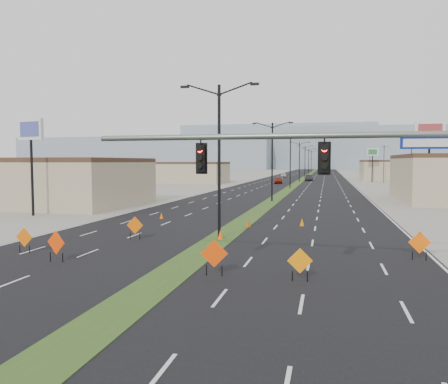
% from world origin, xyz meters
% --- Properties ---
extents(ground, '(600.00, 600.00, 0.00)m').
position_xyz_m(ground, '(0.00, 0.00, 0.00)').
color(ground, gray).
rests_on(ground, ground).
extents(road_surface, '(25.00, 400.00, 0.02)m').
position_xyz_m(road_surface, '(0.00, 100.00, 0.00)').
color(road_surface, black).
rests_on(road_surface, ground).
extents(median_strip, '(2.00, 400.00, 0.04)m').
position_xyz_m(median_strip, '(0.00, 100.00, 0.00)').
color(median_strip, '#2A4C1B').
rests_on(median_strip, ground).
extents(building_sw_far, '(30.00, 14.00, 4.50)m').
position_xyz_m(building_sw_far, '(-32.00, 85.00, 2.25)').
color(building_sw_far, tan).
rests_on(building_sw_far, ground).
extents(mesa_west, '(180.00, 50.00, 22.00)m').
position_xyz_m(mesa_west, '(-120.00, 280.00, 11.00)').
color(mesa_west, '#8394A2').
rests_on(mesa_west, ground).
extents(mesa_center, '(220.00, 50.00, 28.00)m').
position_xyz_m(mesa_center, '(40.00, 300.00, 14.00)').
color(mesa_center, '#8394A2').
rests_on(mesa_center, ground).
extents(mesa_backdrop, '(140.00, 50.00, 32.00)m').
position_xyz_m(mesa_backdrop, '(-30.00, 320.00, 16.00)').
color(mesa_backdrop, '#8394A2').
rests_on(mesa_backdrop, ground).
extents(signal_mast, '(16.30, 0.60, 8.00)m').
position_xyz_m(signal_mast, '(8.56, 2.00, 4.79)').
color(signal_mast, slate).
rests_on(signal_mast, ground).
extents(streetlight_0, '(5.15, 0.24, 10.02)m').
position_xyz_m(streetlight_0, '(0.00, 12.00, 5.42)').
color(streetlight_0, black).
rests_on(streetlight_0, ground).
extents(streetlight_1, '(5.15, 0.24, 10.02)m').
position_xyz_m(streetlight_1, '(0.00, 40.00, 5.42)').
color(streetlight_1, black).
rests_on(streetlight_1, ground).
extents(streetlight_2, '(5.15, 0.24, 10.02)m').
position_xyz_m(streetlight_2, '(0.00, 68.00, 5.42)').
color(streetlight_2, black).
rests_on(streetlight_2, ground).
extents(streetlight_3, '(5.15, 0.24, 10.02)m').
position_xyz_m(streetlight_3, '(0.00, 96.00, 5.42)').
color(streetlight_3, black).
rests_on(streetlight_3, ground).
extents(streetlight_4, '(5.15, 0.24, 10.02)m').
position_xyz_m(streetlight_4, '(0.00, 124.00, 5.42)').
color(streetlight_4, black).
rests_on(streetlight_4, ground).
extents(streetlight_5, '(5.15, 0.24, 10.02)m').
position_xyz_m(streetlight_5, '(0.00, 152.00, 5.42)').
color(streetlight_5, black).
rests_on(streetlight_5, ground).
extents(streetlight_6, '(5.15, 0.24, 10.02)m').
position_xyz_m(streetlight_6, '(0.00, 180.00, 5.42)').
color(streetlight_6, black).
rests_on(streetlight_6, ground).
extents(utility_pole_1, '(1.60, 0.20, 9.00)m').
position_xyz_m(utility_pole_1, '(20.00, 60.00, 4.67)').
color(utility_pole_1, '#4C3823').
rests_on(utility_pole_1, ground).
extents(utility_pole_2, '(1.60, 0.20, 9.00)m').
position_xyz_m(utility_pole_2, '(20.00, 95.00, 4.67)').
color(utility_pole_2, '#4C3823').
rests_on(utility_pole_2, ground).
extents(utility_pole_3, '(1.60, 0.20, 9.00)m').
position_xyz_m(utility_pole_3, '(20.00, 130.00, 4.67)').
color(utility_pole_3, '#4C3823').
rests_on(utility_pole_3, ground).
extents(car_left, '(2.32, 4.61, 1.51)m').
position_xyz_m(car_left, '(-4.19, 85.59, 0.75)').
color(car_left, maroon).
rests_on(car_left, ground).
extents(car_mid, '(2.10, 4.94, 1.59)m').
position_xyz_m(car_mid, '(2.25, 101.57, 0.79)').
color(car_mid, black).
rests_on(car_mid, ground).
extents(car_far, '(2.27, 4.58, 1.28)m').
position_xyz_m(car_far, '(-6.78, 124.99, 0.64)').
color(car_far, '#ADB1B7').
rests_on(car_far, ground).
extents(construction_sign_0, '(1.08, 0.11, 1.44)m').
position_xyz_m(construction_sign_0, '(-9.49, 5.30, 0.84)').
color(construction_sign_0, '#E05904').
rests_on(construction_sign_0, ground).
extents(construction_sign_1, '(1.18, 0.37, 1.62)m').
position_xyz_m(construction_sign_1, '(-6.45, 3.77, 0.95)').
color(construction_sign_1, '#E93904').
rests_on(construction_sign_1, ground).
extents(construction_sign_2, '(1.15, 0.07, 1.53)m').
position_xyz_m(construction_sign_2, '(-5.32, 10.61, 0.89)').
color(construction_sign_2, '#D85804').
rests_on(construction_sign_2, ground).
extents(construction_sign_3, '(1.21, 0.30, 1.63)m').
position_xyz_m(construction_sign_3, '(2.00, 3.00, 0.96)').
color(construction_sign_3, '#E53E04').
rests_on(construction_sign_3, ground).
extents(construction_sign_4, '(1.06, 0.31, 1.44)m').
position_xyz_m(construction_sign_4, '(5.76, 3.00, 0.84)').
color(construction_sign_4, orange).
rests_on(construction_sign_4, ground).
extents(construction_sign_5, '(1.13, 0.20, 1.52)m').
position_xyz_m(construction_sign_5, '(11.50, 8.39, 0.89)').
color(construction_sign_5, '#F45A05').
rests_on(construction_sign_5, ground).
extents(cone_0, '(0.51, 0.51, 0.66)m').
position_xyz_m(cone_0, '(0.13, 11.81, 0.33)').
color(cone_0, '#DF5204').
rests_on(cone_0, ground).
extents(cone_1, '(0.43, 0.43, 0.63)m').
position_xyz_m(cone_1, '(0.94, 17.62, 0.31)').
color(cone_1, '#E25104').
rests_on(cone_1, ground).
extents(cone_2, '(0.47, 0.47, 0.62)m').
position_xyz_m(cone_2, '(4.95, 19.19, 0.31)').
color(cone_2, '#E06104').
rests_on(cone_2, ground).
extents(cone_3, '(0.44, 0.44, 0.56)m').
position_xyz_m(cone_3, '(-7.48, 20.79, 0.28)').
color(cone_3, '#E25D04').
rests_on(cone_3, ground).
extents(pole_sign_west, '(2.97, 0.94, 9.08)m').
position_xyz_m(pole_sign_west, '(-20.11, 20.16, 7.38)').
color(pole_sign_west, black).
rests_on(pole_sign_west, ground).
extents(pole_sign_east_near, '(3.14, 0.48, 9.61)m').
position_xyz_m(pole_sign_east_near, '(17.94, 37.61, 7.85)').
color(pole_sign_east_near, black).
rests_on(pole_sign_east_near, ground).
extents(pole_sign_east_far, '(2.74, 0.94, 8.37)m').
position_xyz_m(pole_sign_east_far, '(17.68, 97.88, 6.76)').
color(pole_sign_east_far, black).
rests_on(pole_sign_east_far, ground).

